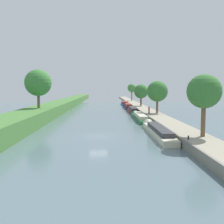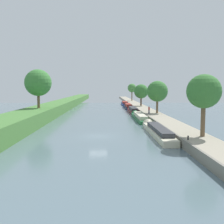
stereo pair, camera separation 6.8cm
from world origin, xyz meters
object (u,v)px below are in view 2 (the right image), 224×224
at_px(narrowboat_cream, 157,131).
at_px(mooring_bollard_near, 188,138).
at_px(narrowboat_blue, 124,103).
at_px(person_walking, 149,110).
at_px(narrowboat_green, 139,117).
at_px(mooring_bollard_far, 128,101).
at_px(narrowboat_maroon, 133,110).
at_px(narrowboat_navy, 128,106).

height_order(narrowboat_cream, mooring_bollard_near, mooring_bollard_near).
distance_m(narrowboat_cream, narrowboat_blue, 64.06).
relative_size(narrowboat_blue, person_walking, 7.27).
xyz_separation_m(narrowboat_green, mooring_bollard_far, (1.91, 51.19, 0.71)).
height_order(narrowboat_maroon, mooring_bollard_far, narrowboat_maroon).
relative_size(narrowboat_green, mooring_bollard_far, 37.41).
relative_size(narrowboat_navy, narrowboat_blue, 1.20).
bearing_deg(mooring_bollard_near, narrowboat_blue, 91.41).
distance_m(person_walking, mooring_bollard_near, 28.25).
height_order(narrowboat_cream, mooring_bollard_far, mooring_bollard_far).
xyz_separation_m(narrowboat_maroon, person_walking, (2.08, -14.36, 1.29)).
distance_m(narrowboat_cream, narrowboat_maroon, 33.94).
bearing_deg(narrowboat_green, mooring_bollard_near, -85.90).
bearing_deg(mooring_bollard_near, person_walking, 89.25).
xyz_separation_m(narrowboat_blue, mooring_bollard_near, (1.79, -72.72, 0.67)).
bearing_deg(person_walking, narrowboat_green, -146.27).
bearing_deg(narrowboat_navy, mooring_bollard_far, 85.08).
xyz_separation_m(mooring_bollard_near, mooring_bollard_far, (0.00, 77.90, 0.00)).
relative_size(narrowboat_navy, mooring_bollard_far, 32.09).
relative_size(narrowboat_cream, narrowboat_blue, 1.37).
bearing_deg(narrowboat_maroon, narrowboat_navy, 90.09).
height_order(narrowboat_cream, narrowboat_blue, narrowboat_blue).
distance_m(narrowboat_maroon, mooring_bollard_far, 35.35).
bearing_deg(person_walking, narrowboat_cream, -95.96).
height_order(narrowboat_cream, person_walking, person_walking).
distance_m(narrowboat_green, narrowboat_blue, 46.01).
bearing_deg(person_walking, mooring_bollard_near, -90.75).
bearing_deg(narrowboat_navy, person_walking, -85.93).
xyz_separation_m(person_walking, mooring_bollard_far, (-0.37, 49.67, -0.65)).
bearing_deg(narrowboat_cream, narrowboat_green, 90.77).
xyz_separation_m(narrowboat_maroon, mooring_bollard_near, (1.71, -42.60, 0.64)).
distance_m(narrowboat_navy, mooring_bollard_far, 20.21).
relative_size(narrowboat_maroon, narrowboat_blue, 1.19).
relative_size(narrowboat_cream, person_walking, 9.96).
bearing_deg(narrowboat_blue, narrowboat_navy, -89.79).
relative_size(person_walking, mooring_bollard_far, 3.69).
bearing_deg(narrowboat_navy, narrowboat_green, -90.34).
bearing_deg(mooring_bollard_far, narrowboat_blue, -109.02).
distance_m(narrowboat_green, mooring_bollard_near, 26.79).
bearing_deg(mooring_bollard_far, narrowboat_navy, -94.92).
bearing_deg(narrowboat_maroon, person_walking, -81.76).
distance_m(narrowboat_maroon, narrowboat_navy, 15.18).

